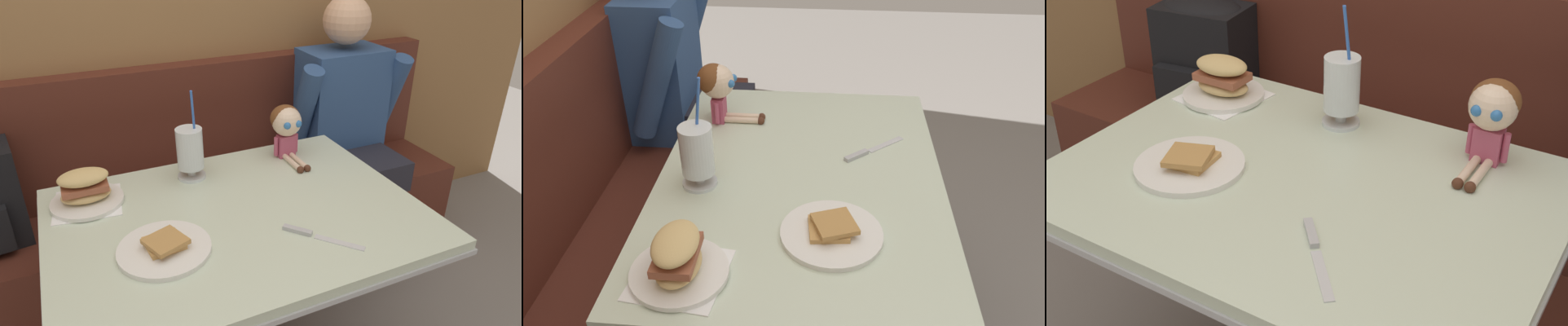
% 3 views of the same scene
% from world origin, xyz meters
% --- Properties ---
extents(booth_bench, '(2.60, 0.48, 1.00)m').
position_xyz_m(booth_bench, '(0.00, 0.81, 0.33)').
color(booth_bench, '#512319').
rests_on(booth_bench, ground).
extents(diner_table, '(1.11, 0.81, 0.74)m').
position_xyz_m(diner_table, '(0.00, 0.18, 0.54)').
color(diner_table, beige).
rests_on(diner_table, ground).
extents(toast_plate, '(0.25, 0.25, 0.04)m').
position_xyz_m(toast_plate, '(-0.24, 0.09, 0.75)').
color(toast_plate, white).
rests_on(toast_plate, diner_table).
extents(milkshake_glass, '(0.10, 0.10, 0.32)m').
position_xyz_m(milkshake_glass, '(-0.06, 0.45, 0.84)').
color(milkshake_glass, silver).
rests_on(milkshake_glass, diner_table).
extents(sandwich_plate, '(0.22, 0.22, 0.12)m').
position_xyz_m(sandwich_plate, '(-0.41, 0.42, 0.79)').
color(sandwich_plate, white).
rests_on(sandwich_plate, diner_table).
extents(butter_knife, '(0.17, 0.19, 0.01)m').
position_xyz_m(butter_knife, '(0.14, -0.01, 0.74)').
color(butter_knife, silver).
rests_on(butter_knife, diner_table).
extents(seated_doll, '(0.11, 0.22, 0.20)m').
position_xyz_m(seated_doll, '(0.31, 0.47, 0.87)').
color(seated_doll, '#B74C6B').
rests_on(seated_doll, diner_table).
extents(diner_patron, '(0.55, 0.48, 0.81)m').
position_xyz_m(diner_patron, '(0.77, 0.76, 0.74)').
color(diner_patron, '#2D4C7F').
rests_on(diner_patron, booth_bench).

